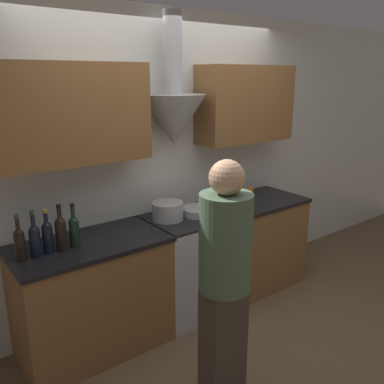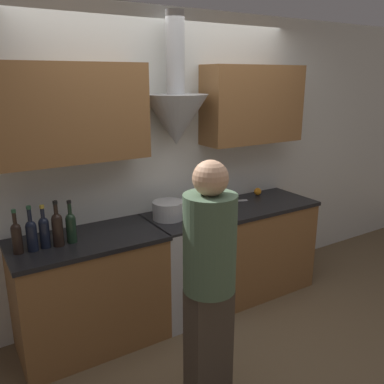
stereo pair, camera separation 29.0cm
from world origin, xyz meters
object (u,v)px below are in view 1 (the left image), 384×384
at_px(wine_bottle_2, 47,235).
at_px(mixing_bowl, 199,211).
at_px(wine_bottle_1, 35,239).
at_px(wine_bottle_4, 74,230).
at_px(stove_range, 185,264).
at_px(person_foreground_left, 224,277).
at_px(stock_pot, 168,211).
at_px(orange_fruit, 250,190).
at_px(wine_bottle_0, 20,242).
at_px(wine_bottle_3, 61,232).

bearing_deg(wine_bottle_2, mixing_bowl, 0.18).
height_order(wine_bottle_1, wine_bottle_4, wine_bottle_1).
relative_size(stove_range, person_foreground_left, 0.55).
bearing_deg(stock_pot, stove_range, -19.38).
bearing_deg(stock_pot, wine_bottle_4, -175.05).
bearing_deg(wine_bottle_1, wine_bottle_2, 7.56).
relative_size(wine_bottle_2, stock_pot, 1.18).
relative_size(mixing_bowl, orange_fruit, 3.99).
bearing_deg(wine_bottle_0, stock_pot, 3.41).
relative_size(wine_bottle_4, person_foreground_left, 0.20).
bearing_deg(wine_bottle_4, mixing_bowl, 0.48).
bearing_deg(orange_fruit, stock_pot, -172.77).
height_order(wine_bottle_2, mixing_bowl, wine_bottle_2).
height_order(wine_bottle_0, wine_bottle_4, wine_bottle_4).
xyz_separation_m(wine_bottle_0, orange_fruit, (2.31, 0.21, -0.09)).
relative_size(wine_bottle_2, orange_fruit, 4.19).
xyz_separation_m(wine_bottle_2, wine_bottle_4, (0.18, -0.01, -0.00)).
height_order(stove_range, orange_fruit, orange_fruit).
height_order(wine_bottle_0, wine_bottle_1, wine_bottle_1).
bearing_deg(stove_range, orange_fruit, 11.16).
relative_size(wine_bottle_0, orange_fruit, 4.22).
bearing_deg(stock_pot, wine_bottle_0, -176.59).
bearing_deg(wine_bottle_3, wine_bottle_4, 7.86).
height_order(orange_fruit, person_foreground_left, person_foreground_left).
bearing_deg(stock_pot, wine_bottle_3, -174.74).
distance_m(wine_bottle_1, person_foreground_left, 1.28).
distance_m(stove_range, person_foreground_left, 1.20).
height_order(wine_bottle_3, wine_bottle_4, wine_bottle_3).
distance_m(wine_bottle_1, wine_bottle_3, 0.17).
relative_size(stove_range, wine_bottle_0, 2.84).
bearing_deg(wine_bottle_4, wine_bottle_3, -172.14).
height_order(wine_bottle_1, person_foreground_left, person_foreground_left).
bearing_deg(person_foreground_left, stock_pot, 73.94).
relative_size(stove_range, orange_fruit, 11.97).
bearing_deg(mixing_bowl, person_foreground_left, -120.51).
bearing_deg(wine_bottle_2, wine_bottle_1, -172.44).
xyz_separation_m(stove_range, orange_fruit, (0.97, 0.19, 0.48)).
bearing_deg(stock_pot, wine_bottle_1, -175.94).
bearing_deg(wine_bottle_0, person_foreground_left, -48.04).
xyz_separation_m(mixing_bowl, person_foreground_left, (-0.59, -1.00, -0.03)).
distance_m(wine_bottle_1, wine_bottle_4, 0.27).
relative_size(wine_bottle_4, orange_fruit, 4.26).
xyz_separation_m(wine_bottle_0, wine_bottle_2, (0.18, 0.00, 0.00)).
relative_size(stove_range, wine_bottle_2, 2.86).
distance_m(stock_pot, person_foreground_left, 1.11).
bearing_deg(wine_bottle_4, orange_fruit, 6.25).
height_order(wine_bottle_0, stock_pot, wine_bottle_0).
distance_m(wine_bottle_1, orange_fruit, 2.23).
xyz_separation_m(stove_range, wine_bottle_4, (-0.98, -0.02, 0.57)).
bearing_deg(wine_bottle_3, wine_bottle_0, 176.93).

